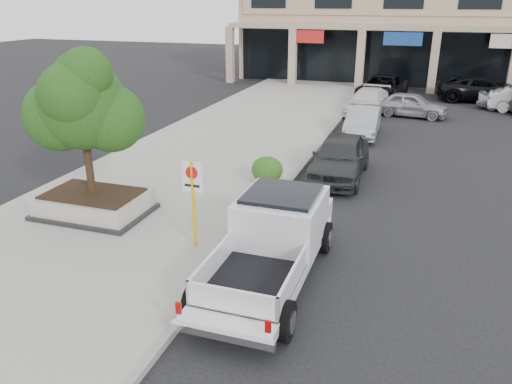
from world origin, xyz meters
The scene contains 15 objects.
ground centered at (0.00, 0.00, 0.00)m, with size 120.00×120.00×0.00m, color black.
sidewalk centered at (-5.50, 6.00, 0.07)m, with size 8.00×52.00×0.15m, color gray.
curb centered at (-1.55, 6.00, 0.07)m, with size 0.20×52.00×0.15m, color gray.
strip_mall centered at (8.00, 33.93, 4.75)m, with size 40.55×12.43×9.50m.
planter centered at (-6.33, 1.35, 0.48)m, with size 3.20×2.20×0.68m.
planter_tree centered at (-6.20, 1.50, 3.41)m, with size 2.90×2.55×4.00m.
no_parking_sign centered at (-2.59, 0.41, 1.63)m, with size 0.55×0.09×2.30m.
hedge centered at (-2.26, 5.59, 0.62)m, with size 1.10×0.99×0.94m, color #1E4413.
pickup_truck centered at (-0.35, -0.40, 0.92)m, with size 2.16×5.84×1.84m, color white, non-canonical shape.
curb_car_a centered at (-0.03, 7.37, 0.78)m, with size 1.83×4.56×1.55m, color #292C2E.
curb_car_b centered at (-0.02, 13.77, 0.69)m, with size 1.46×4.20×1.38m, color #9A9DA1.
curb_car_c centered at (-0.41, 18.96, 0.68)m, with size 1.91×4.69×1.36m, color silver.
curb_car_d centered at (-0.01, 23.19, 0.79)m, with size 2.63×5.70×1.58m, color black.
lot_car_a centered at (2.00, 18.80, 0.67)m, with size 1.59×3.95×1.35m, color #9C9DA4.
lot_car_d centered at (6.09, 24.96, 0.77)m, with size 2.56×5.56×1.54m, color black.
Camera 1 is at (2.61, -10.10, 6.16)m, focal length 35.00 mm.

